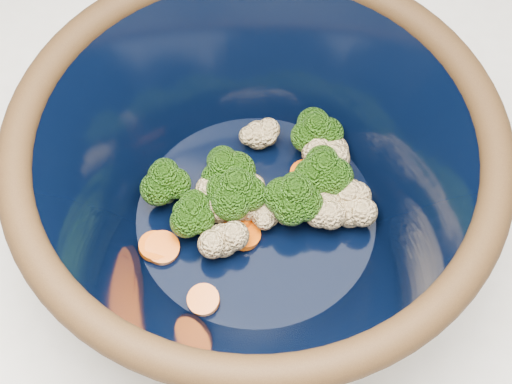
# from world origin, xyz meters

# --- Properties ---
(mixing_bowl) EXTENTS (0.43, 0.43, 0.16)m
(mixing_bowl) POSITION_xyz_m (-0.10, 0.07, 0.99)
(mixing_bowl) COLOR black
(mixing_bowl) RESTS_ON counter
(vegetable_pile) EXTENTS (0.19, 0.20, 0.06)m
(vegetable_pile) POSITION_xyz_m (-0.10, 0.09, 0.96)
(vegetable_pile) COLOR #608442
(vegetable_pile) RESTS_ON mixing_bowl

